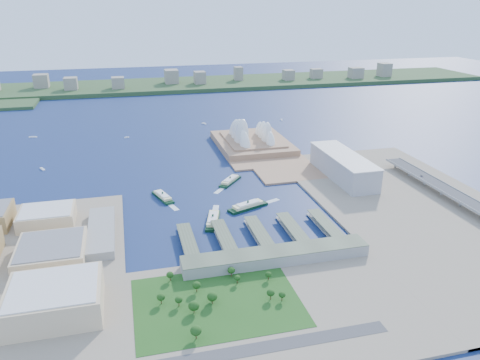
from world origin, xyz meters
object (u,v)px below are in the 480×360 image
object	(u,v)px
ferry_b	(230,180)
ferry_c	(213,218)
car_c	(422,176)
ferry_d	(248,205)
toaster_building	(343,166)
ferry_a	(163,195)
opera_house	(252,130)

from	to	relation	value
ferry_b	ferry_c	bearing A→B (deg)	-72.77
ferry_c	car_c	distance (m)	329.88
ferry_d	toaster_building	bearing A→B (deg)	-89.01
toaster_building	ferry_b	size ratio (longest dim) A/B	2.99
toaster_building	ferry_b	xyz separation A→B (m)	(-173.61, 26.70, -15.60)
ferry_c	ferry_d	world-z (taller)	ferry_d
ferry_a	ferry_c	distance (m)	106.17
opera_house	ferry_c	xyz separation A→B (m)	(-135.67, -301.28, -26.64)
ferry_a	car_c	world-z (taller)	car_c
car_c	toaster_building	bearing A→B (deg)	150.77
opera_house	ferry_d	size ratio (longest dim) A/B	3.12
ferry_b	opera_house	bearing A→B (deg)	103.61
toaster_building	ferry_a	bearing A→B (deg)	-178.00
ferry_c	car_c	world-z (taller)	car_c
ferry_a	car_c	distance (m)	383.45
ferry_b	ferry_c	distance (m)	138.17
opera_house	toaster_building	distance (m)	219.62
ferry_c	ferry_b	bearing A→B (deg)	-95.91
car_c	ferry_c	bearing A→B (deg)	-172.20
ferry_b	car_c	distance (m)	287.14
opera_house	ferry_c	distance (m)	331.49
toaster_building	car_c	distance (m)	115.84
ferry_a	ferry_c	world-z (taller)	ferry_c
ferry_a	toaster_building	bearing A→B (deg)	-15.86
toaster_building	ferry_d	world-z (taller)	toaster_building
opera_house	ferry_c	size ratio (longest dim) A/B	3.18
toaster_building	car_c	world-z (taller)	toaster_building
ferry_b	ferry_d	xyz separation A→B (m)	(1.60, -98.10, 0.54)
opera_house	ferry_a	xyz separation A→B (m)	(-189.43, -209.74, -27.15)
ferry_a	ferry_b	world-z (taller)	ferry_b
ferry_a	ferry_b	bearing A→B (deg)	1.14
ferry_c	ferry_d	distance (m)	61.42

